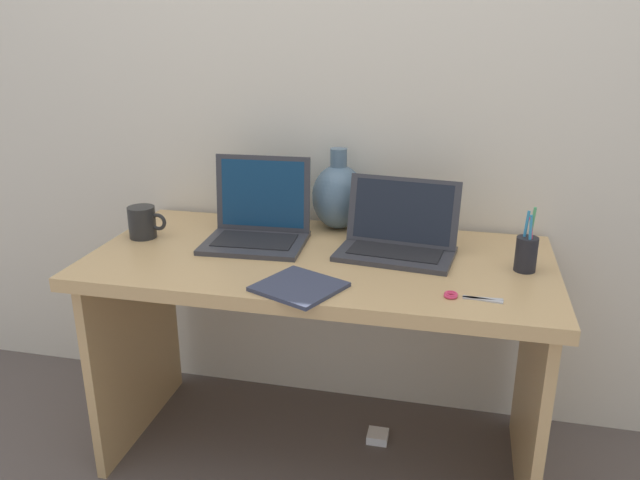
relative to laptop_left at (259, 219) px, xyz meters
The scene contains 11 objects.
ground_plane 0.81m from the laptop_left, 23.88° to the right, with size 6.00×6.00×0.00m, color #564C47.
back_wall 0.55m from the laptop_left, 51.10° to the left, with size 4.40×0.04×2.40m, color beige.
desk 0.33m from the laptop_left, 23.88° to the right, with size 1.37×0.66×0.70m.
laptop_left is the anchor object (origin of this frame).
laptop_right 0.45m from the laptop_left, ahead, with size 0.36×0.25×0.22m.
green_vase 0.29m from the laptop_left, 38.22° to the left, with size 0.17×0.17×0.27m.
notebook_stack 0.41m from the laptop_left, 57.41° to the right, with size 0.20×0.19×0.01m, color #33384C.
coffee_mug 0.38m from the laptop_left, behind, with size 0.13×0.09×0.10m.
pen_cup 0.81m from the laptop_left, ahead, with size 0.06×0.06×0.18m.
scissors 0.71m from the laptop_left, 25.54° to the right, with size 0.15×0.05×0.01m.
power_brick 0.86m from the laptop_left, ahead, with size 0.07×0.07×0.03m, color white.
Camera 1 is at (0.39, -1.70, 1.37)m, focal length 35.16 mm.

